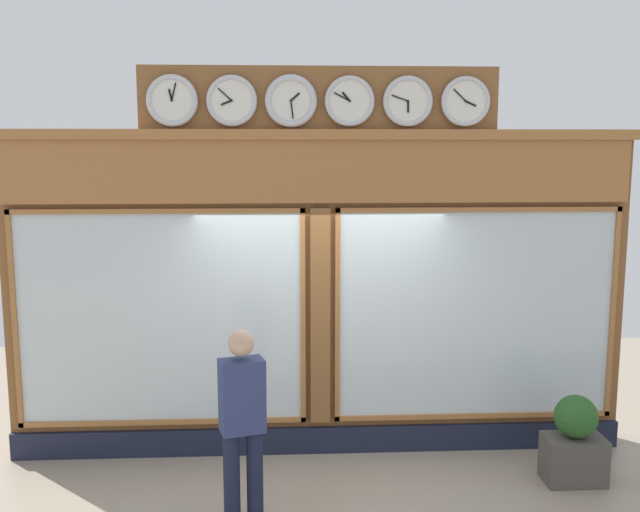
{
  "coord_description": "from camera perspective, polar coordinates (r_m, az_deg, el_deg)",
  "views": [
    {
      "loc": [
        0.38,
        7.15,
        3.19
      ],
      "look_at": [
        0.0,
        0.0,
        2.08
      ],
      "focal_mm": 40.49,
      "sensor_mm": 36.0,
      "label": 1
    }
  ],
  "objects": [
    {
      "name": "shop_facade",
      "position": [
        7.42,
        -0.06,
        -2.52
      ],
      "size": [
        6.45,
        0.42,
        3.94
      ],
      "color": "brown",
      "rests_on": "ground_plane"
    },
    {
      "name": "pedestrian",
      "position": [
        6.18,
        -6.16,
        -12.67
      ],
      "size": [
        0.41,
        0.31,
        1.69
      ],
      "color": "#191E38",
      "rests_on": "ground_plane"
    },
    {
      "name": "planter_box",
      "position": [
        7.52,
        19.4,
        -14.92
      ],
      "size": [
        0.56,
        0.36,
        0.45
      ],
      "primitive_type": "cube",
      "color": "#4C4742",
      "rests_on": "ground_plane"
    },
    {
      "name": "planter_shrub",
      "position": [
        7.36,
        19.57,
        -11.86
      ],
      "size": [
        0.41,
        0.41,
        0.41
      ],
      "primitive_type": "sphere",
      "color": "#285623",
      "rests_on": "planter_box"
    }
  ]
}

